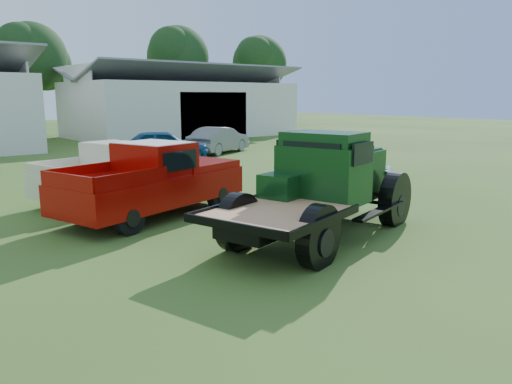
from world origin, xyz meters
TOP-DOWN VIEW (x-y plane):
  - ground at (0.00, 0.00)m, footprint 120.00×120.00m
  - shed_right at (14.00, 27.00)m, footprint 16.80×9.20m
  - tree_c at (5.00, 33.00)m, footprint 5.40×5.40m
  - tree_d at (18.00, 34.00)m, footprint 6.00×6.00m
  - tree_e at (26.00, 32.00)m, footprint 5.70×5.70m
  - vintage_flatbed at (1.43, 0.51)m, footprint 6.16×3.69m
  - red_pickup at (-0.44, 4.55)m, footprint 5.59×3.38m
  - white_pickup at (-0.42, 7.08)m, footprint 4.87×2.87m
  - misc_car_blue at (5.39, 14.46)m, footprint 4.58×3.33m
  - misc_car_grey at (9.21, 15.25)m, footprint 4.50×3.09m

SIDE VIEW (x-z plane):
  - ground at x=0.00m, z-range 0.00..0.00m
  - misc_car_grey at x=9.21m, z-range 0.00..1.40m
  - misc_car_blue at x=5.39m, z-range 0.00..1.45m
  - white_pickup at x=-0.42m, z-range 0.00..1.68m
  - red_pickup at x=-0.44m, z-range 0.00..1.91m
  - vintage_flatbed at x=1.43m, z-range 0.00..2.28m
  - shed_right at x=14.00m, z-range 0.00..5.20m
  - tree_c at x=5.00m, z-range 0.00..9.00m
  - tree_e at x=26.00m, z-range 0.00..9.50m
  - tree_d at x=18.00m, z-range 0.00..10.00m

